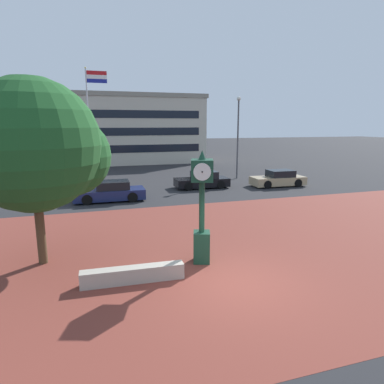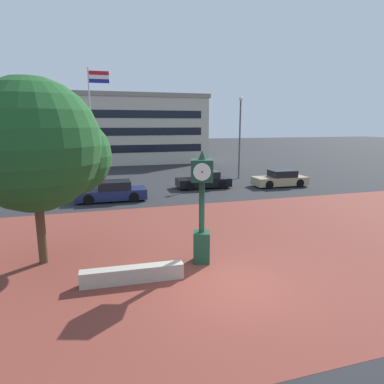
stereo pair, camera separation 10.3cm
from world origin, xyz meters
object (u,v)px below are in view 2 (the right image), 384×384
Objects in this scene: car_street_far at (112,192)px; flagpole_primary at (61,128)px; car_street_mid at (204,181)px; car_street_near at (280,179)px; civic_building at (121,129)px; plaza_tree at (42,148)px; flagpole_secondary at (93,113)px; street_lamp_post at (240,130)px; street_clock at (202,206)px.

car_street_far is 0.60× the size of flagpole_primary.
car_street_mid is 13.69m from flagpole_primary.
car_street_near is 1.03× the size of car_street_mid.
car_street_near is 0.21× the size of civic_building.
car_street_near is 6.14m from car_street_mid.
civic_building is (-10.41, 21.90, 3.68)m from car_street_near.
civic_building is at bearing 13.30° from car_street_mid.
flagpole_secondary is at bearing 84.50° from plaza_tree.
flagpole_secondary is 1.35× the size of street_lamp_post.
street_lamp_post is at bearing -15.61° from flagpole_primary.
civic_building is (0.24, 34.27, 2.17)m from street_clock.
plaza_tree reaches higher than car_street_mid.
car_street_far is at bearing -70.66° from flagpole_primary.
civic_building reaches higher than flagpole_primary.
car_street_mid is at bearing -142.77° from street_lamp_post.
street_lamp_post is (8.85, -17.41, 0.12)m from civic_building.
car_street_near is at bearing -82.68° from car_street_far.
flagpole_primary is at bearing 124.00° from street_clock.
car_street_far is at bearing 120.82° from street_clock.
car_street_mid is (9.81, 11.74, -3.50)m from plaza_tree.
flagpole_secondary is at bearing 5.96° from car_street_far.
car_street_mid is at bearing -69.47° from car_street_far.
flagpole_secondary is (-0.84, 10.13, 5.24)m from car_street_far.
flagpole_primary is at bearing 92.51° from plaza_tree.
street_lamp_post is at bearing -61.81° from car_street_far.
street_lamp_post is at bearing 21.02° from car_street_near.
car_street_far is at bearing -153.04° from street_lamp_post.
flagpole_primary is (-16.70, 8.73, 3.92)m from car_street_near.
street_lamp_post is (12.43, -4.23, -1.45)m from flagpole_secondary.
car_street_far is at bearing 110.74° from car_street_mid.
civic_building reaches higher than street_lamp_post.
civic_building is (2.74, 23.30, 3.68)m from car_street_far.
plaza_tree is 0.86× the size of flagpole_primary.
car_street_far is (-7.11, -2.49, 0.00)m from car_street_mid.
car_street_near is (10.65, 12.37, -1.51)m from street_clock.
car_street_near and car_street_mid have the same top height.
civic_building reaches higher than car_street_near.
plaza_tree is at bearing -133.34° from street_lamp_post.
street_clock is 22.08m from flagpole_primary.
car_street_mid is at bearing -35.63° from flagpole_primary.
street_clock is at bearing -90.40° from civic_building.
street_clock is 14.30m from car_street_mid.
street_lamp_post is at bearing 79.66° from street_clock.
car_street_mid is 0.43× the size of flagpole_secondary.
car_street_mid is at bearing 50.12° from plaza_tree.
flagpole_secondary is (-13.98, 8.73, 5.24)m from car_street_near.
flagpole_primary is at bearing -115.51° from civic_building.
flagpole_primary is 0.77× the size of flagpole_secondary.
flagpole_primary is (-6.05, 21.09, 2.41)m from street_clock.
flagpole_secondary is at bearing 0.00° from flagpole_primary.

